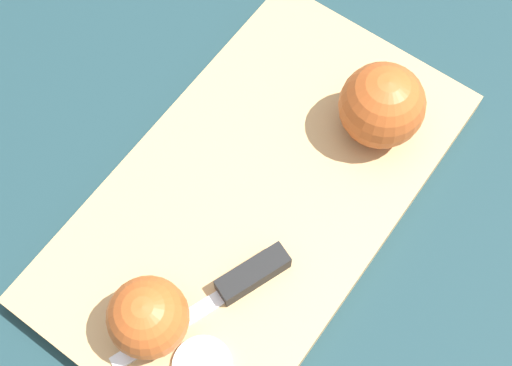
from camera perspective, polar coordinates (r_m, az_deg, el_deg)
ground_plane at (r=0.69m, az=0.00°, el=-1.49°), size 4.00×4.00×0.00m
cutting_board at (r=0.67m, az=0.00°, el=-1.11°), size 0.44×0.25×0.02m
apple_half_left at (r=0.67m, az=10.04°, el=6.11°), size 0.08×0.08×0.08m
apple_half_right at (r=0.60m, az=-8.69°, el=-10.57°), size 0.07×0.07×0.07m
knife at (r=0.62m, az=-1.11°, el=-7.85°), size 0.17×0.08×0.02m
apple_slice at (r=0.62m, az=-4.30°, el=-14.39°), size 0.05×0.05×0.00m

